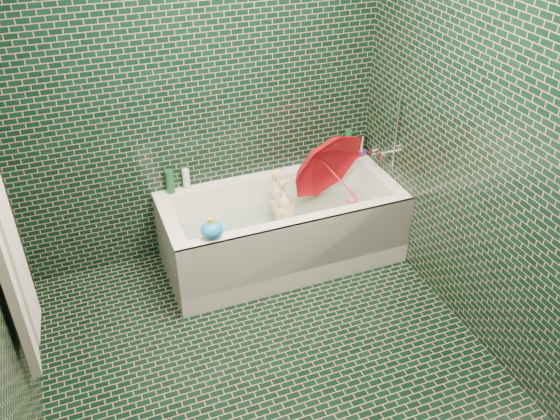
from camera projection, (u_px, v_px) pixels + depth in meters
name	position (u px, v px, depth m)	size (l,w,h in m)	color
floor	(275.00, 373.00, 3.54)	(2.80, 2.80, 0.00)	black
wall_back	(199.00, 92.00, 3.94)	(2.80, 2.80, 0.00)	black
wall_right	(495.00, 150.00, 3.25)	(2.80, 2.80, 0.00)	black
bathtub	(283.00, 236.00, 4.34)	(1.70, 0.75, 0.55)	white
bath_mat	(282.00, 241.00, 4.39)	(1.35, 0.47, 0.01)	green
water	(282.00, 225.00, 4.31)	(1.48, 0.53, 0.00)	silver
towel	(9.00, 262.00, 2.78)	(0.08, 0.44, 1.12)	#AFA9A2
faucet	(387.00, 149.00, 4.29)	(0.18, 0.19, 0.55)	silver
child	(286.00, 223.00, 4.31)	(0.30, 0.20, 0.82)	#D5B385
umbrella	(336.00, 176.00, 4.27)	(0.59, 0.59, 0.52)	red
soap_bottle_a	(358.00, 157.00, 4.65)	(0.10, 0.10, 0.26)	white
soap_bottle_b	(362.00, 157.00, 4.65)	(0.09, 0.09, 0.20)	#561F77
soap_bottle_c	(345.00, 158.00, 4.63)	(0.14, 0.14, 0.18)	#144621
bottle_right_tall	(348.00, 145.00, 4.55)	(0.06, 0.06, 0.24)	#144621
bottle_right_pump	(361.00, 145.00, 4.63)	(0.05, 0.05, 0.18)	silver
bottle_left_tall	(170.00, 182.00, 4.16)	(0.06, 0.06, 0.18)	#144621
bottle_left_short	(186.00, 179.00, 4.21)	(0.05, 0.05, 0.15)	white
rubber_duck	(324.00, 160.00, 4.52)	(0.12, 0.08, 0.10)	yellow
bath_toy	(212.00, 230.00, 3.72)	(0.16, 0.13, 0.15)	#1983E1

